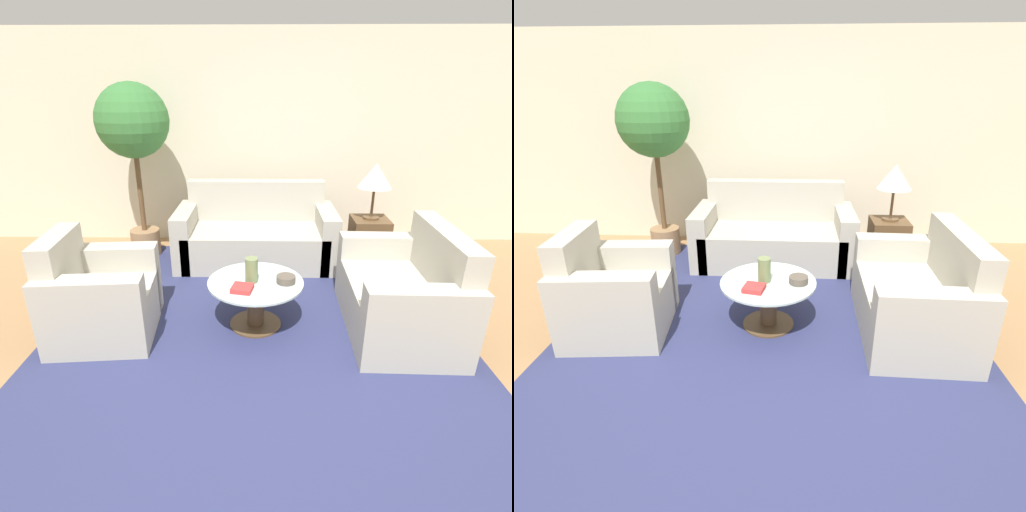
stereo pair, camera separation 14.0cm
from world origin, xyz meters
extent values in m
plane|color=#9E754C|center=(0.00, 0.00, 0.00)|extent=(14.00, 14.00, 0.00)
cube|color=beige|center=(0.00, 3.04, 1.30)|extent=(10.00, 0.06, 2.60)
cube|color=navy|center=(-0.08, 0.80, 0.00)|extent=(3.50, 3.75, 0.01)
cube|color=#B2AD9E|center=(-0.11, 2.17, 0.22)|extent=(1.62, 0.87, 0.43)
cube|color=#B2AD9E|center=(-0.11, 2.52, 0.46)|extent=(1.62, 0.18, 0.91)
cube|color=#B2AD9E|center=(-0.92, 2.17, 0.32)|extent=(0.20, 0.87, 0.65)
cube|color=#B2AD9E|center=(0.71, 2.17, 0.32)|extent=(0.20, 0.87, 0.65)
cube|color=#B2AD9E|center=(-1.33, 0.69, 0.22)|extent=(0.85, 0.73, 0.43)
cube|color=#B2AD9E|center=(-1.64, 0.66, 0.44)|extent=(0.24, 0.68, 0.87)
cube|color=#B2AD9E|center=(-1.30, 0.35, 0.32)|extent=(0.81, 0.27, 0.65)
cube|color=#B2AD9E|center=(-1.36, 1.02, 0.32)|extent=(0.81, 0.27, 0.65)
cube|color=#B2AD9E|center=(1.12, 0.79, 0.22)|extent=(0.85, 1.12, 0.43)
cube|color=#B2AD9E|center=(1.44, 0.79, 0.45)|extent=(0.20, 1.10, 0.89)
cube|color=#B2AD9E|center=(1.13, 1.34, 0.32)|extent=(0.83, 0.22, 0.65)
cube|color=#B2AD9E|center=(1.10, 0.25, 0.32)|extent=(0.83, 0.22, 0.65)
cylinder|color=brown|center=(-0.08, 0.80, 0.01)|extent=(0.45, 0.45, 0.02)
cylinder|color=brown|center=(-0.08, 0.80, 0.20)|extent=(0.15, 0.15, 0.41)
cylinder|color=#B2C6C6|center=(-0.08, 0.80, 0.41)|extent=(0.81, 0.81, 0.02)
cube|color=brown|center=(1.20, 2.13, 0.28)|extent=(0.41, 0.41, 0.56)
cylinder|color=brown|center=(1.20, 2.13, 0.58)|extent=(0.18, 0.18, 0.02)
cylinder|color=brown|center=(1.20, 2.13, 0.75)|extent=(0.03, 0.03, 0.33)
cone|color=white|center=(1.20, 2.13, 1.05)|extent=(0.37, 0.37, 0.26)
cylinder|color=#93704C|center=(-1.47, 2.40, 0.16)|extent=(0.35, 0.35, 0.33)
cylinder|color=brown|center=(-1.47, 2.40, 0.85)|extent=(0.06, 0.06, 1.05)
sphere|color=#387538|center=(-1.47, 2.40, 1.59)|extent=(0.81, 0.81, 0.81)
cylinder|color=#6B7A4C|center=(-0.12, 0.80, 0.53)|extent=(0.11, 0.11, 0.21)
cylinder|color=brown|center=(0.17, 0.78, 0.45)|extent=(0.16, 0.16, 0.06)
cube|color=#BC3333|center=(-0.19, 0.63, 0.44)|extent=(0.19, 0.19, 0.04)
camera|label=1|loc=(-0.03, -2.21, 1.91)|focal=28.00mm
camera|label=2|loc=(0.11, -2.21, 1.91)|focal=28.00mm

